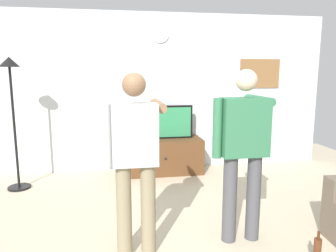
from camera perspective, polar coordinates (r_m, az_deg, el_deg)
The scene contains 9 objects.
back_wall at distance 5.58m, azimuth -3.60°, elevation 6.02°, with size 6.40×0.10×2.70m, color silver.
tv_stand at distance 5.43m, azimuth -0.90°, elevation -5.38°, with size 1.32×0.57×0.59m.
television at distance 5.35m, azimuth -0.99°, elevation 0.69°, with size 1.02×0.07×0.56m.
wall_clock at distance 5.57m, azimuth -1.42°, elevation 16.18°, with size 0.29×0.29×0.03m, color white.
framed_picture at distance 6.06m, azimuth 16.12°, elevation 9.05°, with size 0.75×0.04×0.52m, color olive.
floor_lamp at distance 5.02m, azimuth -26.25°, elevation 4.86°, with size 0.32×0.32×1.91m.
person_standing_nearer_lamp at distance 2.90m, azimuth -5.91°, elevation -5.15°, with size 0.59×0.78×1.70m.
person_standing_nearer_couch at distance 3.22m, azimuth 13.36°, elevation -3.34°, with size 0.64×0.78×1.73m.
beverage_bottle at distance 3.28m, azimuth 25.20°, elevation -19.83°, with size 0.07×0.07×0.33m.
Camera 1 is at (-0.57, -2.59, 1.71)m, focal length 33.94 mm.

